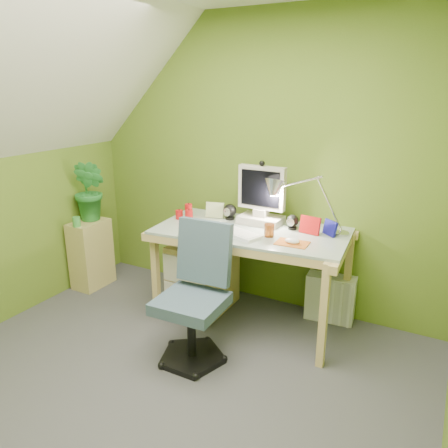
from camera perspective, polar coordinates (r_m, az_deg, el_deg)
The scene contains 20 objects.
floor at distance 2.89m, azimuth -10.28°, elevation -21.96°, with size 3.20×3.20×0.01m, color #46464B.
wall_back at distance 3.66m, azimuth 4.55°, elevation 7.77°, with size 3.20×0.01×2.40m, color olive.
desk at distance 3.47m, azimuth 3.46°, elevation -6.81°, with size 1.45×0.72×0.78m, color tan, non-canonical shape.
monitor at distance 3.42m, azimuth 4.95°, elevation 3.97°, with size 0.36×0.21×0.49m, color beige, non-canonical shape.
speaker_left at distance 3.56m, azimuth 0.77°, elevation 1.64°, with size 0.11×0.11×0.13m, color black, non-canonical shape.
speaker_right at distance 3.36m, azimuth 8.93°, elevation 0.24°, with size 0.09×0.09×0.11m, color black, non-canonical shape.
keyboard at distance 3.24m, azimuth 1.25°, elevation -1.01°, with size 0.47×0.15×0.02m, color white.
mousepad at distance 3.07m, azimuth 8.89°, elevation -2.48°, with size 0.22×0.16×0.01m, color #B85B1C.
mouse at distance 3.07m, azimuth 8.90°, elevation -2.21°, with size 0.11×0.07×0.04m, color white.
amber_tumbler at distance 3.18m, azimuth 5.92°, elevation -0.82°, with size 0.07×0.07×0.09m, color #9A4A16.
candle_cluster at distance 3.61m, azimuth -4.99°, elevation 1.60°, with size 0.15×0.13×0.11m, color red, non-canonical shape.
photo_frame_red at distance 3.28m, azimuth 11.16°, elevation -0.16°, with size 0.15×0.02×0.13m, color red.
photo_frame_blue at distance 3.28m, azimuth 13.69°, elevation -0.49°, with size 0.13×0.02×0.11m, color navy.
photo_frame_green at distance 3.61m, azimuth -1.21°, elevation 1.82°, with size 0.15×0.02×0.13m, color #B7C487.
desk_lamp at distance 3.26m, azimuth 12.25°, elevation 4.26°, with size 0.59×0.25×0.63m, color #ADAEB2, non-canonical shape.
side_ledge at distance 4.28m, azimuth -16.96°, elevation -3.76°, with size 0.24×0.36×0.63m, color tan.
potted_plant at distance 4.13m, azimuth -17.06°, elevation 4.17°, with size 0.31×0.25×0.56m, color #2A7E32.
green_cup at distance 4.06m, azimuth -18.70°, elevation 0.27°, with size 0.07×0.07×0.09m, color green.
task_chair at distance 2.97m, azimuth -4.37°, elevation -10.16°, with size 0.49×0.49×0.89m, color #3D5264, non-canonical shape.
radiator at distance 3.67m, azimuth 13.71°, elevation -9.36°, with size 0.38×0.15×0.38m, color silver.
Camera 1 is at (1.47, -1.69, 1.83)m, focal length 35.00 mm.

